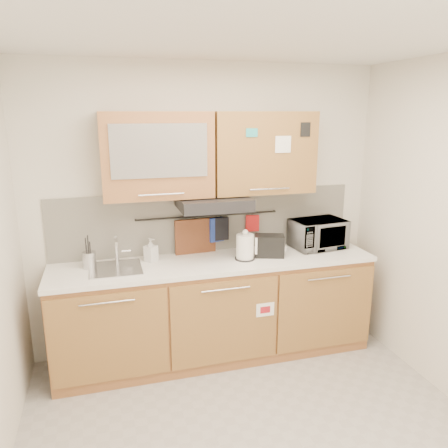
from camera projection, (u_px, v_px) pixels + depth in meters
floor at (261, 446)px, 2.93m from camera, size 3.20×3.20×0.00m
ceiling at (272, 28)px, 2.27m from camera, size 3.20×3.20×0.00m
wall_back at (207, 210)px, 4.00m from camera, size 3.20×0.00×3.20m
base_cabinet at (216, 314)px, 3.94m from camera, size 2.80×0.64×0.88m
countertop at (216, 262)px, 3.81m from camera, size 2.82×0.62×0.04m
backsplash at (207, 221)px, 4.01m from camera, size 2.80×0.02×0.56m
upper_cabinets at (211, 154)px, 3.70m from camera, size 1.82×0.37×0.70m
range_hood at (214, 203)px, 3.74m from camera, size 0.60×0.46×0.10m
sink at (116, 268)px, 3.60m from camera, size 0.42×0.40×0.26m
utensil_rail at (208, 216)px, 3.96m from camera, size 1.30×0.02×0.02m
utensil_crock at (89, 260)px, 3.61m from camera, size 0.12×0.12×0.28m
kettle at (245, 247)px, 3.81m from camera, size 0.20×0.19×0.27m
toaster at (270, 246)px, 3.89m from camera, size 0.29×0.23×0.19m
microwave at (318, 234)px, 4.13m from camera, size 0.52×0.39×0.27m
soap_bottle at (151, 250)px, 3.76m from camera, size 0.13×0.13×0.20m
cutting_board at (196, 244)px, 3.98m from camera, size 0.38×0.05×0.47m
oven_mitt at (217, 230)px, 4.00m from camera, size 0.14×0.06×0.22m
dark_pouch at (221, 229)px, 4.01m from camera, size 0.14×0.04×0.21m
pot_holder at (252, 223)px, 4.08m from camera, size 0.13×0.04×0.15m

